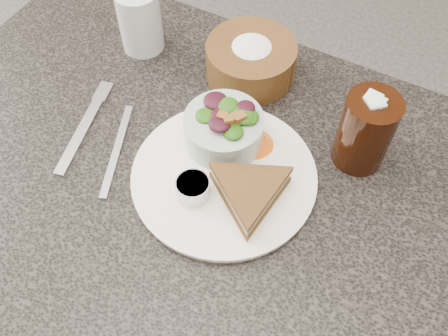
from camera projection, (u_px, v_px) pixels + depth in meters
floor at (204, 317)px, 1.41m from camera, size 6.00×6.00×0.00m
dining_table at (198, 264)px, 1.10m from camera, size 1.00×0.70×0.75m
dinner_plate at (224, 177)px, 0.78m from camera, size 0.28×0.28×0.01m
sandwich at (249, 192)px, 0.73m from camera, size 0.20×0.20×0.04m
salad_bowl at (224, 126)px, 0.78m from camera, size 0.15×0.15×0.07m
dressing_ramekin at (193, 188)px, 0.74m from camera, size 0.07×0.07×0.03m
orange_wedge at (255, 139)px, 0.79m from camera, size 0.09×0.09×0.03m
fork at (82, 131)px, 0.83m from camera, size 0.06×0.18×0.00m
knife at (117, 150)px, 0.81m from camera, size 0.08×0.18×0.00m
bread_basket at (251, 56)px, 0.87m from camera, size 0.17×0.17×0.09m
cola_glass at (366, 129)px, 0.75m from camera, size 0.09×0.09×0.14m
water_glass at (140, 20)px, 0.90m from camera, size 0.09×0.09×0.12m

